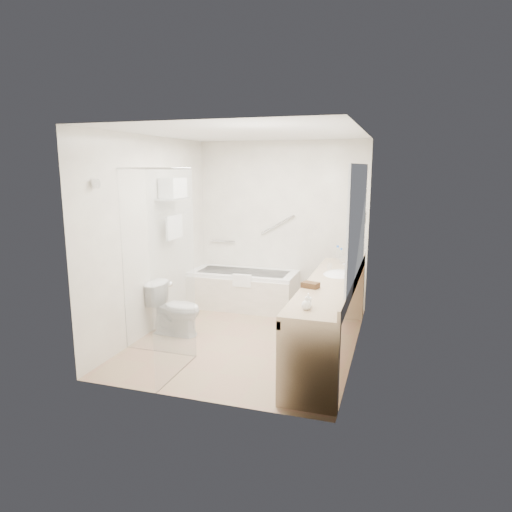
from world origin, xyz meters
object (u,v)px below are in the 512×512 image
(bathtub, at_px, (243,289))
(toilet, at_px, (175,309))
(vanity_counter, at_px, (330,300))
(water_bottle_left, at_px, (349,254))
(amenity_basket, at_px, (310,285))

(bathtub, distance_m, toilet, 1.43)
(vanity_counter, distance_m, water_bottle_left, 1.27)
(vanity_counter, height_order, water_bottle_left, water_bottle_left)
(amenity_basket, distance_m, water_bottle_left, 1.57)
(bathtub, relative_size, toilet, 2.35)
(bathtub, xyz_separation_m, water_bottle_left, (1.58, -0.15, 0.67))
(bathtub, relative_size, amenity_basket, 9.06)
(water_bottle_left, bearing_deg, vanity_counter, -92.70)
(amenity_basket, relative_size, water_bottle_left, 0.83)
(water_bottle_left, bearing_deg, bathtub, 174.46)
(bathtub, distance_m, amenity_basket, 2.26)
(toilet, height_order, amenity_basket, amenity_basket)
(toilet, bearing_deg, water_bottle_left, -57.23)
(vanity_counter, relative_size, water_bottle_left, 12.63)
(amenity_basket, bearing_deg, bathtub, 128.39)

